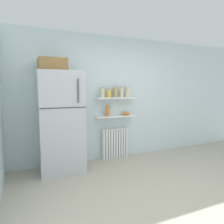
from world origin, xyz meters
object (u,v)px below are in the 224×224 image
(radiator, at_px, (115,143))
(vase, at_px, (108,111))
(refrigerator, at_px, (60,120))
(storage_jar_3, at_px, (122,92))
(storage_jar_0, at_px, (102,93))
(storage_jar_2, at_px, (115,92))
(storage_jar_4, at_px, (128,92))
(shelf_bowl, at_px, (126,113))
(storage_jar_1, at_px, (109,93))

(radiator, distance_m, vase, 0.74)
(refrigerator, xyz_separation_m, storage_jar_3, (1.33, 0.21, 0.48))
(storage_jar_0, height_order, storage_jar_2, storage_jar_2)
(storage_jar_2, distance_m, storage_jar_4, 0.29)
(radiator, xyz_separation_m, storage_jar_0, (-0.29, -0.03, 1.10))
(storage_jar_3, height_order, vase, storage_jar_3)
(refrigerator, relative_size, storage_jar_0, 9.58)
(storage_jar_2, distance_m, shelf_bowl, 0.53)
(storage_jar_1, xyz_separation_m, storage_jar_2, (0.15, 0.00, 0.02))
(storage_jar_3, distance_m, shelf_bowl, 0.47)
(storage_jar_1, height_order, shelf_bowl, storage_jar_1)
(storage_jar_4, distance_m, vase, 0.60)
(storage_jar_2, xyz_separation_m, storage_jar_3, (0.15, 0.00, -0.01))
(storage_jar_1, height_order, storage_jar_3, storage_jar_3)
(refrigerator, bearing_deg, storage_jar_1, 11.43)
(storage_jar_1, bearing_deg, storage_jar_3, 0.00)
(radiator, relative_size, storage_jar_3, 2.94)
(storage_jar_0, xyz_separation_m, shelf_bowl, (0.55, -0.00, -0.45))
(radiator, bearing_deg, storage_jar_1, -168.35)
(radiator, bearing_deg, shelf_bowl, -6.62)
(storage_jar_3, relative_size, storage_jar_4, 1.06)
(storage_jar_0, bearing_deg, radiator, 5.88)
(refrigerator, distance_m, radiator, 1.36)
(refrigerator, height_order, storage_jar_2, refrigerator)
(storage_jar_3, distance_m, vase, 0.50)
(storage_jar_2, distance_m, vase, 0.43)
(storage_jar_4, bearing_deg, vase, -180.00)
(refrigerator, bearing_deg, storage_jar_2, 10.05)
(storage_jar_1, xyz_separation_m, shelf_bowl, (0.40, 0.00, -0.44))
(storage_jar_3, bearing_deg, storage_jar_2, 180.00)
(storage_jar_0, distance_m, shelf_bowl, 0.71)
(storage_jar_4, height_order, shelf_bowl, storage_jar_4)
(radiator, bearing_deg, storage_jar_2, -90.00)
(storage_jar_0, bearing_deg, storage_jar_4, 0.00)
(storage_jar_1, bearing_deg, storage_jar_4, 0.00)
(shelf_bowl, bearing_deg, storage_jar_0, 180.00)
(vase, bearing_deg, radiator, 9.64)
(storage_jar_0, bearing_deg, shelf_bowl, -0.00)
(refrigerator, relative_size, radiator, 3.09)
(vase, bearing_deg, shelf_bowl, 0.00)
(radiator, relative_size, storage_jar_4, 3.12)
(storage_jar_2, bearing_deg, refrigerator, -169.95)
(refrigerator, height_order, radiator, refrigerator)
(storage_jar_1, relative_size, storage_jar_4, 0.88)
(storage_jar_1, distance_m, storage_jar_4, 0.44)
(refrigerator, bearing_deg, vase, 11.77)
(storage_jar_4, xyz_separation_m, shelf_bowl, (-0.03, -0.00, -0.45))
(storage_jar_4, bearing_deg, storage_jar_2, -180.00)
(refrigerator, bearing_deg, storage_jar_0, 13.22)
(storage_jar_0, distance_m, vase, 0.39)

